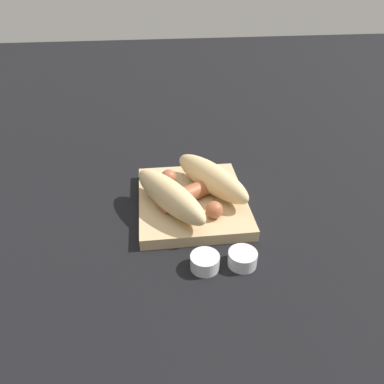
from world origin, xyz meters
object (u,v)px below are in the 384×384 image
(condiment_cup_far, at_px, (242,259))
(condiment_cup_near, at_px, (206,262))
(bread_roll, at_px, (191,186))
(sausage, at_px, (190,192))
(food_tray, at_px, (192,201))

(condiment_cup_far, bearing_deg, condiment_cup_near, 90.41)
(condiment_cup_near, bearing_deg, bread_roll, 1.33)
(sausage, bearing_deg, condiment_cup_far, -157.81)
(food_tray, bearing_deg, condiment_cup_near, -179.59)
(food_tray, bearing_deg, sausage, 150.74)
(condiment_cup_near, xyz_separation_m, condiment_cup_far, (0.00, -0.06, 0.00))
(food_tray, bearing_deg, bread_roll, 164.54)
(condiment_cup_near, height_order, condiment_cup_far, same)
(bread_roll, distance_m, condiment_cup_far, 0.17)
(bread_roll, bearing_deg, food_tray, -15.46)
(bread_roll, bearing_deg, condiment_cup_far, -158.60)
(food_tray, distance_m, condiment_cup_near, 0.16)
(bread_roll, relative_size, condiment_cup_far, 5.30)
(bread_roll, xyz_separation_m, sausage, (0.00, 0.00, -0.01))
(food_tray, height_order, condiment_cup_near, condiment_cup_near)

